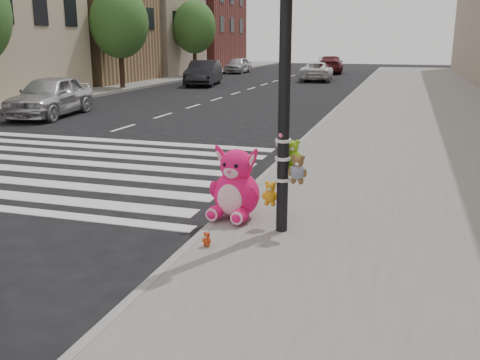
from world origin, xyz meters
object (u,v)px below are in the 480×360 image
at_px(red_teddy, 207,239).
at_px(car_dark_far, 204,73).
at_px(pink_bunny, 235,188).
at_px(car_white_near, 317,71).
at_px(signal_pole, 286,115).
at_px(car_silver_far, 50,96).

bearing_deg(red_teddy, car_dark_far, 119.04).
xyz_separation_m(pink_bunny, car_white_near, (-3.64, 30.01, 0.04)).
distance_m(pink_bunny, car_dark_far, 25.92).
relative_size(signal_pole, car_dark_far, 0.87).
bearing_deg(car_white_near, signal_pole, 92.98).
distance_m(signal_pole, pink_bunny, 1.49).
bearing_deg(car_dark_far, pink_bunny, -77.76).
bearing_deg(signal_pole, red_teddy, -132.25).
bearing_deg(pink_bunny, signal_pole, -15.97).
distance_m(signal_pole, car_silver_far, 14.82).
distance_m(pink_bunny, car_white_near, 30.23).
bearing_deg(car_white_near, pink_bunny, 91.53).
bearing_deg(car_dark_far, red_teddy, -78.74).
height_order(pink_bunny, car_white_near, car_white_near).
height_order(signal_pole, pink_bunny, signal_pole).
bearing_deg(car_dark_far, car_silver_far, -101.72).
height_order(signal_pole, car_dark_far, signal_pole).
height_order(red_teddy, car_white_near, car_white_near).
height_order(signal_pole, car_white_near, signal_pole).
bearing_deg(car_white_near, car_silver_far, 66.85).
xyz_separation_m(pink_bunny, car_dark_far, (-9.70, 24.04, 0.16)).
xyz_separation_m(red_teddy, car_silver_far, (-10.21, 10.75, 0.51)).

